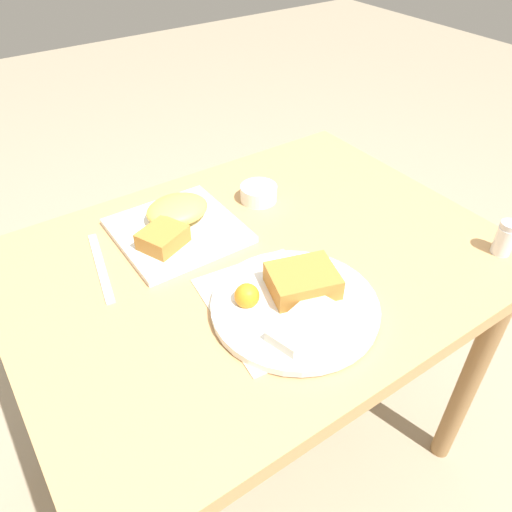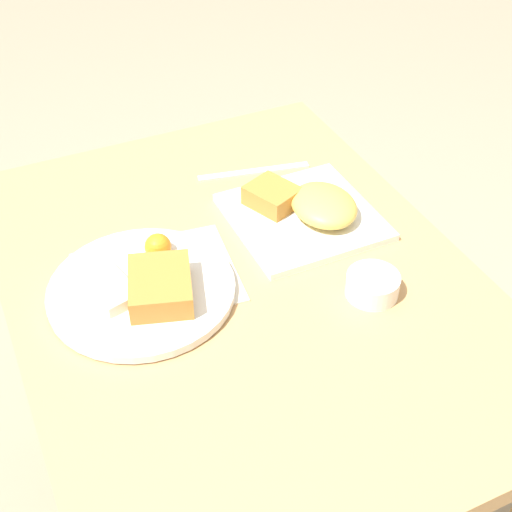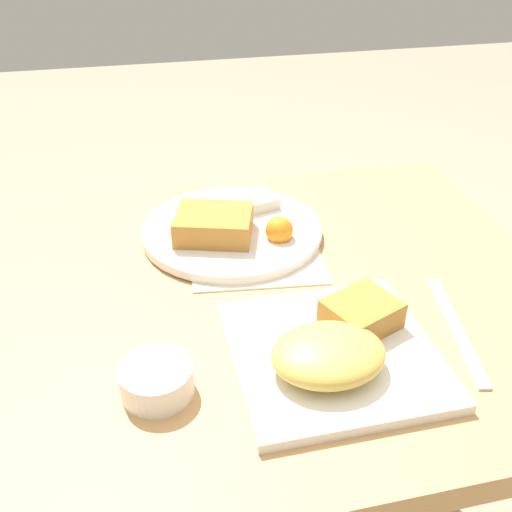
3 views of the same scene
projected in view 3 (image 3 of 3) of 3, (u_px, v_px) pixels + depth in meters
The scene contains 6 objects.
dining_table at pixel (232, 343), 0.89m from camera, with size 0.96×0.72×0.70m.
menu_card at pixel (253, 243), 0.96m from camera, with size 0.23×0.27×0.00m.
plate_square_near at pixel (335, 348), 0.71m from camera, with size 0.24×0.24×0.06m.
plate_oval_far at pixel (231, 227), 0.97m from camera, with size 0.29×0.29×0.05m.
sauce_ramekin at pixel (157, 380), 0.67m from camera, with size 0.08×0.08×0.04m.
butter_knife at pixel (456, 329), 0.77m from camera, with size 0.06×0.22×0.00m.
Camera 3 is at (-0.12, -0.67, 1.20)m, focal length 42.00 mm.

